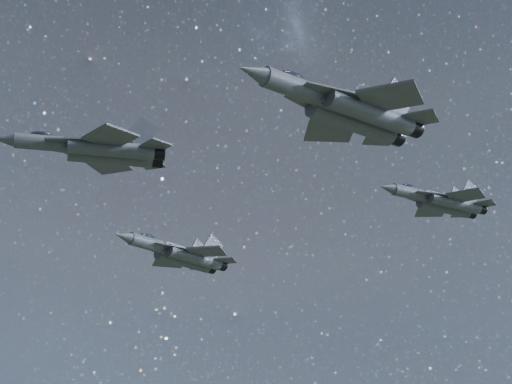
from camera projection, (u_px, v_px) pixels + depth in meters
name	position (u px, v px, depth m)	size (l,w,h in m)	color
jet_lead	(97.00, 149.00, 77.54)	(17.68, 12.02, 4.44)	#393E48
jet_left	(181.00, 254.00, 103.01)	(18.62, 12.38, 4.73)	#393E48
jet_right	(348.00, 109.00, 65.70)	(19.43, 13.46, 4.88)	#393E48
jet_slot	(441.00, 201.00, 90.36)	(15.31, 10.85, 3.89)	#393E48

